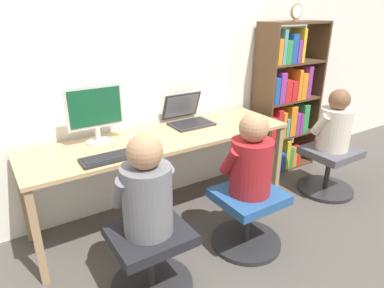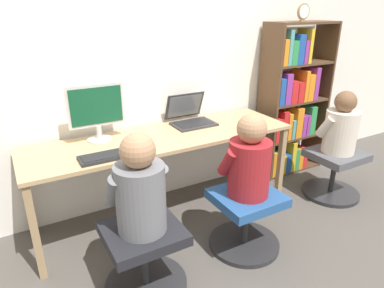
{
  "view_description": "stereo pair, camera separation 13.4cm",
  "coord_description": "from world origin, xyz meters",
  "px_view_note": "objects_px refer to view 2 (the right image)",
  "views": [
    {
      "loc": [
        -1.21,
        -2.01,
        1.74
      ],
      "look_at": [
        0.16,
        0.12,
        0.72
      ],
      "focal_mm": 32.0,
      "sensor_mm": 36.0,
      "label": 1
    },
    {
      "loc": [
        -1.09,
        -2.08,
        1.74
      ],
      "look_at": [
        0.16,
        0.12,
        0.72
      ],
      "focal_mm": 32.0,
      "sensor_mm": 36.0,
      "label": 2
    }
  ],
  "objects_px": {
    "desktop_monitor": "(97,111)",
    "bookshelf": "(291,107)",
    "laptop": "(191,118)",
    "keyboard": "(111,155)",
    "office_chair_left": "(144,256)",
    "office_chair_right": "(246,218)",
    "person_at_laptop": "(249,161)",
    "person_near_shelf": "(341,127)",
    "person_at_monitor": "(140,189)",
    "office_chair_side": "(334,171)",
    "desk_clock": "(303,12)"
  },
  "relations": [
    {
      "from": "office_chair_left",
      "to": "desk_clock",
      "type": "distance_m",
      "value": 2.58
    },
    {
      "from": "office_chair_right",
      "to": "office_chair_side",
      "type": "xyz_separation_m",
      "value": [
        1.23,
        0.21,
        0.0
      ]
    },
    {
      "from": "bookshelf",
      "to": "person_near_shelf",
      "type": "height_order",
      "value": "bookshelf"
    },
    {
      "from": "office_chair_right",
      "to": "person_near_shelf",
      "type": "relative_size",
      "value": 0.93
    },
    {
      "from": "person_near_shelf",
      "to": "keyboard",
      "type": "bearing_deg",
      "value": 172.26
    },
    {
      "from": "keyboard",
      "to": "person_at_monitor",
      "type": "distance_m",
      "value": 0.51
    },
    {
      "from": "keyboard",
      "to": "laptop",
      "type": "bearing_deg",
      "value": 23.6
    },
    {
      "from": "desk_clock",
      "to": "office_chair_side",
      "type": "relative_size",
      "value": 0.3
    },
    {
      "from": "desktop_monitor",
      "to": "keyboard",
      "type": "height_order",
      "value": "desktop_monitor"
    },
    {
      "from": "desktop_monitor",
      "to": "office_chair_right",
      "type": "distance_m",
      "value": 1.4
    },
    {
      "from": "desktop_monitor",
      "to": "person_at_laptop",
      "type": "height_order",
      "value": "desktop_monitor"
    },
    {
      "from": "office_chair_left",
      "to": "office_chair_side",
      "type": "relative_size",
      "value": 1.0
    },
    {
      "from": "office_chair_left",
      "to": "bookshelf",
      "type": "height_order",
      "value": "bookshelf"
    },
    {
      "from": "person_at_monitor",
      "to": "office_chair_side",
      "type": "distance_m",
      "value": 2.13
    },
    {
      "from": "person_at_laptop",
      "to": "person_near_shelf",
      "type": "distance_m",
      "value": 1.25
    },
    {
      "from": "person_at_laptop",
      "to": "bookshelf",
      "type": "relative_size",
      "value": 0.38
    },
    {
      "from": "desktop_monitor",
      "to": "desk_clock",
      "type": "relative_size",
      "value": 2.75
    },
    {
      "from": "desktop_monitor",
      "to": "bookshelf",
      "type": "distance_m",
      "value": 2.06
    },
    {
      "from": "office_chair_right",
      "to": "office_chair_side",
      "type": "height_order",
      "value": "same"
    },
    {
      "from": "person_at_laptop",
      "to": "desk_clock",
      "type": "xyz_separation_m",
      "value": [
        1.17,
        0.76,
        0.96
      ]
    },
    {
      "from": "desktop_monitor",
      "to": "person_near_shelf",
      "type": "xyz_separation_m",
      "value": [
        2.06,
        -0.64,
        -0.28
      ]
    },
    {
      "from": "laptop",
      "to": "person_at_laptop",
      "type": "xyz_separation_m",
      "value": [
        -0.01,
        -0.86,
        -0.08
      ]
    },
    {
      "from": "keyboard",
      "to": "person_near_shelf",
      "type": "height_order",
      "value": "person_near_shelf"
    },
    {
      "from": "office_chair_left",
      "to": "desk_clock",
      "type": "relative_size",
      "value": 3.33
    },
    {
      "from": "desktop_monitor",
      "to": "person_at_laptop",
      "type": "distance_m",
      "value": 1.21
    },
    {
      "from": "office_chair_side",
      "to": "desktop_monitor",
      "type": "bearing_deg",
      "value": 162.6
    },
    {
      "from": "office_chair_right",
      "to": "person_at_laptop",
      "type": "height_order",
      "value": "person_at_laptop"
    },
    {
      "from": "laptop",
      "to": "office_chair_left",
      "type": "distance_m",
      "value": 1.34
    },
    {
      "from": "desktop_monitor",
      "to": "bookshelf",
      "type": "xyz_separation_m",
      "value": [
        2.04,
        -0.02,
        -0.25
      ]
    },
    {
      "from": "desktop_monitor",
      "to": "desk_clock",
      "type": "bearing_deg",
      "value": -2.41
    },
    {
      "from": "desktop_monitor",
      "to": "office_chair_left",
      "type": "xyz_separation_m",
      "value": [
        -0.0,
        -0.87,
        -0.74
      ]
    },
    {
      "from": "office_chair_left",
      "to": "person_at_laptop",
      "type": "height_order",
      "value": "person_at_laptop"
    },
    {
      "from": "keyboard",
      "to": "office_chair_left",
      "type": "distance_m",
      "value": 0.72
    },
    {
      "from": "person_at_monitor",
      "to": "office_chair_right",
      "type": "bearing_deg",
      "value": 0.95
    },
    {
      "from": "desktop_monitor",
      "to": "office_chair_side",
      "type": "relative_size",
      "value": 0.82
    },
    {
      "from": "desk_clock",
      "to": "laptop",
      "type": "bearing_deg",
      "value": 175.13
    },
    {
      "from": "keyboard",
      "to": "person_at_monitor",
      "type": "height_order",
      "value": "person_at_monitor"
    },
    {
      "from": "desk_clock",
      "to": "person_at_monitor",
      "type": "bearing_deg",
      "value": -158.68
    },
    {
      "from": "person_at_laptop",
      "to": "bookshelf",
      "type": "bearing_deg",
      "value": 34.24
    },
    {
      "from": "office_chair_left",
      "to": "person_at_monitor",
      "type": "relative_size",
      "value": 0.86
    },
    {
      "from": "laptop",
      "to": "desktop_monitor",
      "type": "bearing_deg",
      "value": -178.98
    },
    {
      "from": "desktop_monitor",
      "to": "desk_clock",
      "type": "distance_m",
      "value": 2.12
    },
    {
      "from": "keyboard",
      "to": "person_at_monitor",
      "type": "bearing_deg",
      "value": -88.02
    },
    {
      "from": "office_chair_right",
      "to": "laptop",
      "type": "bearing_deg",
      "value": 89.47
    },
    {
      "from": "person_at_laptop",
      "to": "person_near_shelf",
      "type": "xyz_separation_m",
      "value": [
        1.23,
        0.21,
        -0.02
      ]
    },
    {
      "from": "keyboard",
      "to": "person_at_laptop",
      "type": "bearing_deg",
      "value": -29.95
    },
    {
      "from": "person_at_laptop",
      "to": "person_near_shelf",
      "type": "relative_size",
      "value": 1.05
    },
    {
      "from": "keyboard",
      "to": "person_at_laptop",
      "type": "height_order",
      "value": "person_at_laptop"
    },
    {
      "from": "office_chair_right",
      "to": "bookshelf",
      "type": "height_order",
      "value": "bookshelf"
    },
    {
      "from": "desktop_monitor",
      "to": "person_near_shelf",
      "type": "bearing_deg",
      "value": -17.3
    }
  ]
}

